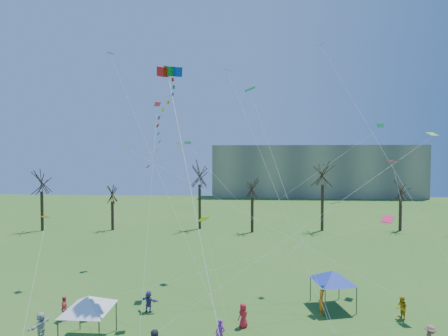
# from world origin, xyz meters

# --- Properties ---
(distant_building) EXTENTS (60.00, 14.00, 15.00)m
(distant_building) POSITION_xyz_m (22.00, 82.00, 7.50)
(distant_building) COLOR gray
(distant_building) RESTS_ON ground
(bare_tree_row) EXTENTS (70.19, 8.40, 11.39)m
(bare_tree_row) POSITION_xyz_m (4.17, 36.03, 7.32)
(bare_tree_row) COLOR black
(bare_tree_row) RESTS_ON ground
(big_box_kite) EXTENTS (3.49, 6.63, 19.64)m
(big_box_kite) POSITION_xyz_m (-5.05, 7.84, 13.85)
(big_box_kite) COLOR red
(big_box_kite) RESTS_ON ground
(canopy_tent_white) EXTENTS (3.86, 3.86, 2.89)m
(canopy_tent_white) POSITION_xyz_m (-9.54, 5.88, 2.45)
(canopy_tent_white) COLOR #3F3F44
(canopy_tent_white) RESTS_ON ground
(canopy_tent_blue) EXTENTS (3.75, 3.75, 2.87)m
(canopy_tent_blue) POSITION_xyz_m (7.15, 11.21, 2.43)
(canopy_tent_blue) COLOR #3F3F44
(canopy_tent_blue) RESTS_ON ground
(small_kites_aloft) EXTENTS (28.80, 17.79, 33.09)m
(small_kites_aloft) POSITION_xyz_m (0.78, 11.73, 12.24)
(small_kites_aloft) COLOR #FFB00D
(small_kites_aloft) RESTS_ON ground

